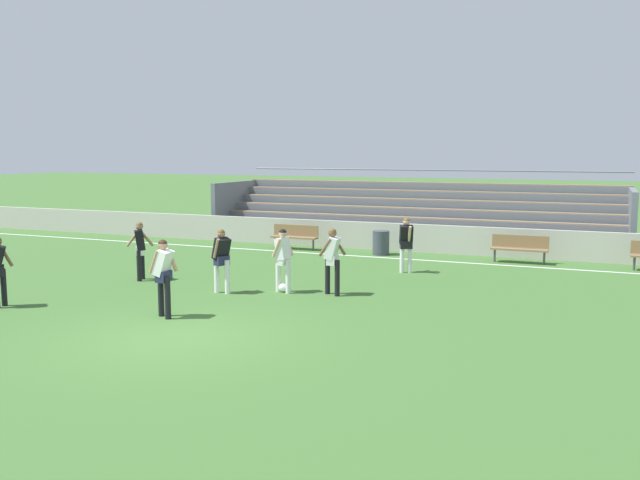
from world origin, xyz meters
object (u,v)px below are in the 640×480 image
Objects in this scene: bench_near_wall_gap at (520,246)px; player_dark_dropping_back at (222,255)px; player_dark_challenging at (406,240)px; player_dark_pressing_high at (140,246)px; player_white_wide_left at (163,271)px; bleacher_stand at (412,211)px; soccer_ball at (283,288)px; trash_bin at (381,243)px; player_white_on_ball at (283,255)px; bench_centre_sideline at (295,235)px; player_white_trailing_run at (332,255)px.

player_dark_dropping_back is at bearing -129.68° from bench_near_wall_gap.
player_dark_challenging reaches higher than player_dark_pressing_high.
player_white_wide_left reaches higher than player_dark_challenging.
soccer_ball is at bearing -91.95° from bleacher_stand.
bleacher_stand is 19.51× the size of trash_bin.
bench_centre_sideline is at bearing 112.51° from player_white_on_ball.
player_dark_challenging is at bearing 77.14° from player_white_trailing_run.
trash_bin is at bearing -179.15° from bench_near_wall_gap.
trash_bin is (-4.71, -0.07, -0.12)m from bench_near_wall_gap.
soccer_ball is (1.38, 0.72, -0.88)m from player_dark_dropping_back.
trash_bin is 0.50× the size of player_white_trailing_run.
trash_bin is 0.51× the size of player_dark_dropping_back.
bleacher_stand reaches higher than player_dark_pressing_high.
player_white_trailing_run is at bearing 9.46° from player_white_on_ball.
bleacher_stand is 9.60× the size of player_white_wide_left.
player_dark_challenging is 1.00× the size of player_dark_pressing_high.
player_dark_challenging is at bearing -133.08° from bench_near_wall_gap.
player_dark_dropping_back is at bearing -78.75° from bench_centre_sideline.
player_dark_dropping_back reaches higher than player_dark_pressing_high.
soccer_ball is (-5.14, -7.13, -0.44)m from bench_near_wall_gap.
bleacher_stand reaches higher than bench_near_wall_gap.
player_dark_challenging is 7.52× the size of soccer_ball.
player_white_wide_left reaches higher than trash_bin.
bleacher_stand is at bearing 88.05° from soccer_ball.
player_dark_dropping_back reaches higher than player_white_on_ball.
player_white_wide_left is 7.85× the size of soccer_ball.
player_white_trailing_run is at bearing 7.17° from soccer_ball.
player_white_trailing_run is 4.40m from player_white_wide_left.
player_dark_challenging is 1.00× the size of player_dark_dropping_back.
player_dark_challenging reaches higher than soccer_ball.
player_white_trailing_run is 5.73m from player_dark_pressing_high.
bench_near_wall_gap is 11.97m from player_dark_pressing_high.
bench_centre_sideline is at bearing 180.00° from bench_near_wall_gap.
bench_near_wall_gap is at bearing 46.92° from player_dark_challenging.
player_white_wide_left is (-1.25, -3.38, 0.05)m from player_white_on_ball.
player_white_trailing_run is 7.75× the size of soccer_ball.
soccer_ball is at bearing -118.79° from player_dark_challenging.
bench_centre_sideline is at bearing 78.45° from player_dark_pressing_high.
player_dark_pressing_high is (-3.19, 3.35, -0.05)m from player_white_wide_left.
player_white_on_ball is at bearing 69.62° from player_white_wide_left.
bench_near_wall_gap reaches higher than soccer_ball.
soccer_ball is at bearing 123.11° from player_white_on_ball.
player_dark_pressing_high is (-1.47, -7.21, 0.44)m from bench_centre_sideline.
player_dark_challenging is 5.89m from player_dark_dropping_back.
player_dark_pressing_high is at bearing -142.97° from bench_near_wall_gap.
bleacher_stand is at bearing 90.56° from trash_bin.
player_white_trailing_run is at bearing -118.76° from bench_near_wall_gap.
player_white_wide_left reaches higher than player_dark_pressing_high.
player_dark_pressing_high is (-4.80, -11.43, -0.22)m from bleacher_stand.
bench_near_wall_gap is 2.12× the size of trash_bin.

